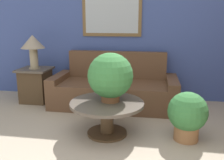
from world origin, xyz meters
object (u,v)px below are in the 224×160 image
object	(u,v)px
couch_main	(114,89)
potted_plant_on_table	(110,76)
potted_plant_floor	(187,114)
table_lamp	(33,44)
coffee_table	(107,111)
side_table	(36,85)

from	to	relation	value
couch_main	potted_plant_on_table	bearing A→B (deg)	-83.68
couch_main	potted_plant_floor	world-z (taller)	couch_main
couch_main	table_lamp	distance (m)	1.65
potted_plant_on_table	coffee_table	bearing A→B (deg)	-131.62
side_table	table_lamp	bearing A→B (deg)	180.00
potted_plant_floor	coffee_table	bearing A→B (deg)	-179.82
couch_main	coffee_table	xyz separation A→B (m)	(0.09, -1.15, 0.04)
table_lamp	potted_plant_on_table	size ratio (longest dim) A/B	0.95
side_table	potted_plant_floor	size ratio (longest dim) A/B	0.99
side_table	table_lamp	xyz separation A→B (m)	(-0.00, 0.00, 0.73)
potted_plant_floor	table_lamp	bearing A→B (deg)	156.03
potted_plant_on_table	table_lamp	bearing A→B (deg)	145.29
coffee_table	side_table	distance (m)	1.92
coffee_table	table_lamp	size ratio (longest dim) A/B	1.60
couch_main	potted_plant_floor	bearing A→B (deg)	-46.42
coffee_table	table_lamp	bearing A→B (deg)	143.59
coffee_table	potted_plant_floor	distance (m)	1.01
couch_main	coffee_table	bearing A→B (deg)	-85.78
side_table	table_lamp	distance (m)	0.73
coffee_table	potted_plant_on_table	xyz separation A→B (m)	(0.04, 0.04, 0.45)
couch_main	potted_plant_on_table	size ratio (longest dim) A/B	3.40
table_lamp	potted_plant_floor	xyz separation A→B (m)	(2.55, -1.14, -0.71)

